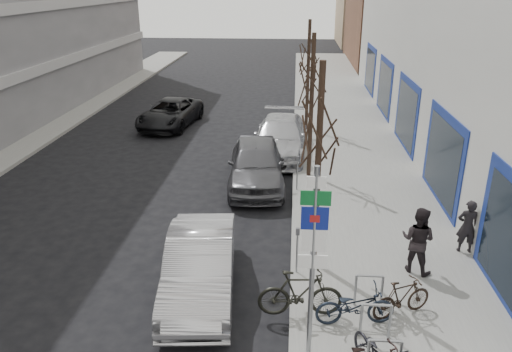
% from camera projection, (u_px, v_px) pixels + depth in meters
% --- Properties ---
extents(ground, '(120.00, 120.00, 0.00)m').
position_uv_depth(ground, '(192.00, 352.00, 10.36)').
color(ground, black).
rests_on(ground, ground).
extents(sidewalk_east, '(5.00, 70.00, 0.15)m').
position_uv_depth(sidewalk_east, '(358.00, 178.00, 19.29)').
color(sidewalk_east, slate).
rests_on(sidewalk_east, ground).
extents(brick_building_far, '(12.00, 14.00, 8.00)m').
position_uv_depth(brick_building_far, '(419.00, 18.00, 45.07)').
color(brick_building_far, brown).
rests_on(brick_building_far, ground).
extents(tan_building_far, '(13.00, 12.00, 9.00)m').
position_uv_depth(tan_building_far, '(395.00, 5.00, 58.77)').
color(tan_building_far, '#937A5B').
rests_on(tan_building_far, ground).
extents(highway_sign_pole, '(0.55, 0.10, 4.20)m').
position_uv_depth(highway_sign_pole, '(313.00, 254.00, 9.28)').
color(highway_sign_pole, gray).
rests_on(highway_sign_pole, ground).
extents(bike_rack, '(0.66, 2.26, 0.83)m').
position_uv_depth(bike_rack, '(376.00, 317.00, 10.40)').
color(bike_rack, gray).
rests_on(bike_rack, sidewalk_east).
extents(tree_near, '(1.80, 1.80, 5.50)m').
position_uv_depth(tree_near, '(320.00, 119.00, 11.92)').
color(tree_near, black).
rests_on(tree_near, ground).
extents(tree_mid, '(1.80, 1.80, 5.50)m').
position_uv_depth(tree_mid, '(313.00, 73.00, 17.95)').
color(tree_mid, black).
rests_on(tree_mid, ground).
extents(tree_far, '(1.80, 1.80, 5.50)m').
position_uv_depth(tree_far, '(309.00, 49.00, 23.99)').
color(tree_far, black).
rests_on(tree_far, ground).
extents(meter_front, '(0.10, 0.08, 1.27)m').
position_uv_depth(meter_front, '(297.00, 246.00, 12.66)').
color(meter_front, gray).
rests_on(meter_front, sidewalk_east).
extents(meter_mid, '(0.10, 0.08, 1.27)m').
position_uv_depth(meter_mid, '(297.00, 170.00, 17.76)').
color(meter_mid, gray).
rests_on(meter_mid, sidewalk_east).
extents(meter_back, '(0.10, 0.08, 1.27)m').
position_uv_depth(meter_back, '(298.00, 127.00, 22.86)').
color(meter_back, gray).
rests_on(meter_back, sidewalk_east).
extents(bike_mid_curb, '(1.79, 0.75, 1.06)m').
position_uv_depth(bike_mid_curb, '(355.00, 303.00, 10.81)').
color(bike_mid_curb, black).
rests_on(bike_mid_curb, sidewalk_east).
extents(bike_mid_inner, '(1.96, 0.73, 1.17)m').
position_uv_depth(bike_mid_inner, '(300.00, 293.00, 11.07)').
color(bike_mid_inner, black).
rests_on(bike_mid_inner, sidewalk_east).
extents(bike_far_inner, '(1.58, 1.08, 0.93)m').
position_uv_depth(bike_far_inner, '(402.00, 297.00, 11.11)').
color(bike_far_inner, black).
rests_on(bike_far_inner, sidewalk_east).
extents(parked_car_front, '(2.06, 4.72, 1.51)m').
position_uv_depth(parked_car_front, '(200.00, 266.00, 12.09)').
color(parked_car_front, '#AFAFB4').
rests_on(parked_car_front, ground).
extents(parked_car_mid, '(2.38, 5.15, 1.71)m').
position_uv_depth(parked_car_mid, '(256.00, 164.00, 18.53)').
color(parked_car_mid, '#515056').
rests_on(parked_car_mid, ground).
extents(parked_car_back, '(2.45, 5.60, 1.60)m').
position_uv_depth(parked_car_back, '(280.00, 137.00, 21.86)').
color(parked_car_back, '#AFB0B5').
rests_on(parked_car_back, ground).
extents(lane_car, '(2.96, 5.28, 1.40)m').
position_uv_depth(lane_car, '(170.00, 113.00, 26.19)').
color(lane_car, black).
rests_on(lane_car, ground).
extents(pedestrian_near, '(0.58, 0.40, 1.55)m').
position_uv_depth(pedestrian_near, '(467.00, 226.00, 13.66)').
color(pedestrian_near, black).
rests_on(pedestrian_near, sidewalk_east).
extents(pedestrian_far, '(0.81, 0.74, 1.81)m').
position_uv_depth(pedestrian_far, '(418.00, 240.00, 12.68)').
color(pedestrian_far, black).
rests_on(pedestrian_far, sidewalk_east).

